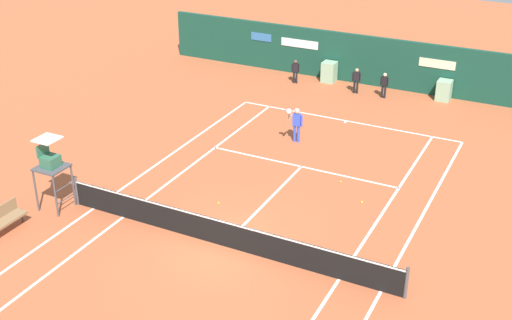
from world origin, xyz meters
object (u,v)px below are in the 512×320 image
(ball_kid_centre_post, at_px, (384,84))
(ball_kid_left_post, at_px, (356,79))
(player_bench, at_px, (4,217))
(tennis_ball_near_service_line, at_px, (218,203))
(umpire_chair, at_px, (51,164))
(tennis_ball_mid_court, at_px, (362,202))
(ball_kid_right_post, at_px, (295,70))
(tennis_ball_by_sideline, at_px, (341,182))
(player_on_baseline, at_px, (296,122))

(ball_kid_centre_post, height_order, ball_kid_left_post, ball_kid_left_post)
(player_bench, xyz_separation_m, tennis_ball_near_service_line, (5.49, 4.79, -0.48))
(umpire_chair, xyz_separation_m, ball_kid_centre_post, (7.12, 15.94, -1.00))
(umpire_chair, xyz_separation_m, tennis_ball_near_service_line, (5.02, 2.84, -1.72))
(ball_kid_centre_post, xyz_separation_m, tennis_ball_mid_court, (2.50, -10.70, -0.72))
(ball_kid_right_post, bearing_deg, ball_kid_left_post, 168.70)
(ball_kid_left_post, distance_m, tennis_ball_mid_court, 11.43)
(tennis_ball_mid_court, relative_size, tennis_ball_near_service_line, 1.00)
(ball_kid_left_post, xyz_separation_m, tennis_ball_by_sideline, (2.73, -9.56, -0.73))
(player_bench, distance_m, player_on_baseline, 12.44)
(tennis_ball_by_sideline, bearing_deg, umpire_chair, -142.76)
(umpire_chair, height_order, tennis_ball_mid_court, umpire_chair)
(player_bench, bearing_deg, player_on_baseline, 152.08)
(ball_kid_right_post, relative_size, tennis_ball_mid_court, 18.82)
(player_bench, height_order, tennis_ball_near_service_line, player_bench)
(player_bench, distance_m, tennis_ball_mid_court, 12.41)
(ball_kid_right_post, height_order, ball_kid_centre_post, ball_kid_centre_post)
(player_on_baseline, relative_size, tennis_ball_mid_court, 25.85)
(umpire_chair, bearing_deg, ball_kid_left_post, 160.48)
(ball_kid_centre_post, bearing_deg, player_bench, 75.09)
(ball_kid_left_post, height_order, tennis_ball_near_service_line, ball_kid_left_post)
(tennis_ball_mid_court, distance_m, tennis_ball_by_sideline, 1.67)
(ball_kid_centre_post, height_order, tennis_ball_mid_court, ball_kid_centre_post)
(umpire_chair, xyz_separation_m, player_bench, (-0.48, -1.95, -1.24))
(ball_kid_right_post, distance_m, tennis_ball_by_sideline, 11.38)
(umpire_chair, relative_size, player_bench, 1.83)
(tennis_ball_mid_court, distance_m, tennis_ball_near_service_line, 5.19)
(player_bench, relative_size, tennis_ball_near_service_line, 21.80)
(player_bench, relative_size, player_on_baseline, 0.84)
(player_on_baseline, distance_m, tennis_ball_near_service_line, 6.26)
(umpire_chair, bearing_deg, tennis_ball_by_sideline, 127.24)
(ball_kid_centre_post, distance_m, tennis_ball_mid_court, 11.01)
(umpire_chair, xyz_separation_m, tennis_ball_mid_court, (9.62, 5.24, -1.72))
(ball_kid_centre_post, height_order, tennis_ball_near_service_line, ball_kid_centre_post)
(player_on_baseline, bearing_deg, ball_kid_right_post, -73.78)
(player_on_baseline, relative_size, tennis_ball_by_sideline, 25.85)
(ball_kid_left_post, relative_size, tennis_ball_by_sideline, 19.50)
(ball_kid_centre_post, bearing_deg, ball_kid_left_post, 8.10)
(tennis_ball_mid_court, bearing_deg, ball_kid_centre_post, 103.14)
(tennis_ball_near_service_line, bearing_deg, ball_kid_centre_post, 80.86)
(player_bench, bearing_deg, tennis_ball_by_sideline, 133.22)
(ball_kid_centre_post, height_order, tennis_ball_by_sideline, ball_kid_centre_post)
(tennis_ball_near_service_line, bearing_deg, ball_kid_right_post, 101.90)
(ball_kid_left_post, bearing_deg, tennis_ball_near_service_line, 78.88)
(player_on_baseline, bearing_deg, ball_kid_centre_post, -112.32)
(player_bench, relative_size, tennis_ball_mid_court, 21.80)
(player_bench, bearing_deg, ball_kid_centre_post, 156.99)
(player_bench, xyz_separation_m, ball_kid_right_post, (2.73, 17.89, 0.23))
(ball_kid_centre_post, distance_m, tennis_ball_by_sideline, 9.67)
(ball_kid_right_post, bearing_deg, ball_kid_centre_post, 168.70)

